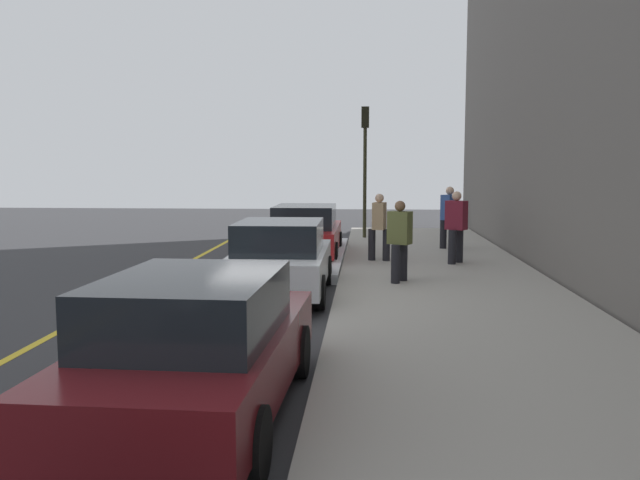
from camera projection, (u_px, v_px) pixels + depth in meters
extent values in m
plane|color=#333335|center=(283.00, 300.00, 13.08)|extent=(56.00, 56.00, 0.00)
cube|color=#A39E93|center=(455.00, 299.00, 12.84)|extent=(28.00, 4.60, 0.15)
cube|color=gold|center=(122.00, 298.00, 13.30)|extent=(28.00, 0.14, 0.01)
cube|color=white|center=(334.00, 257.00, 18.53)|extent=(7.63, 0.56, 0.22)
cylinder|color=black|center=(166.00, 348.00, 8.44)|extent=(0.65, 0.24, 0.64)
cylinder|color=black|center=(299.00, 351.00, 8.27)|extent=(0.65, 0.24, 0.64)
cylinder|color=black|center=(57.00, 436.00, 5.68)|extent=(0.65, 0.24, 0.64)
cylinder|color=black|center=(253.00, 444.00, 5.51)|extent=(0.65, 0.24, 0.64)
cube|color=maroon|center=(200.00, 360.00, 6.95)|extent=(4.57, 1.95, 0.64)
cube|color=black|center=(192.00, 306.00, 6.66)|extent=(2.40, 1.68, 0.60)
cylinder|color=black|center=(250.00, 269.00, 14.85)|extent=(0.64, 0.23, 0.64)
cylinder|color=black|center=(326.00, 270.00, 14.75)|extent=(0.64, 0.23, 0.64)
cylinder|color=black|center=(227.00, 291.00, 12.26)|extent=(0.64, 0.23, 0.64)
cylinder|color=black|center=(319.00, 292.00, 12.16)|extent=(0.64, 0.23, 0.64)
cube|color=white|center=(281.00, 266.00, 13.48)|extent=(4.23, 1.84, 0.64)
cube|color=black|center=(279.00, 237.00, 13.20)|extent=(2.20, 1.62, 0.60)
cylinder|color=black|center=(282.00, 242.00, 20.32)|extent=(0.64, 0.22, 0.64)
cylinder|color=black|center=(338.00, 242.00, 20.20)|extent=(0.64, 0.22, 0.64)
cylinder|color=black|center=(269.00, 254.00, 17.54)|extent=(0.64, 0.22, 0.64)
cylinder|color=black|center=(333.00, 254.00, 17.42)|extent=(0.64, 0.22, 0.64)
cube|color=maroon|center=(306.00, 238.00, 18.84)|extent=(4.52, 1.80, 0.64)
cube|color=black|center=(305.00, 216.00, 18.55)|extent=(2.35, 1.60, 0.60)
cylinder|color=black|center=(452.00, 247.00, 16.81)|extent=(0.20, 0.20, 0.85)
cylinder|color=black|center=(459.00, 246.00, 17.12)|extent=(0.20, 0.20, 0.85)
cube|color=maroon|center=(456.00, 215.00, 16.88)|extent=(0.53, 0.58, 0.72)
sphere|color=#D8AD8C|center=(457.00, 196.00, 16.83)|extent=(0.24, 0.24, 0.24)
cylinder|color=black|center=(455.00, 235.00, 19.76)|extent=(0.20, 0.20, 0.86)
cylinder|color=black|center=(443.00, 234.00, 20.04)|extent=(0.20, 0.20, 0.86)
cube|color=#335193|center=(450.00, 207.00, 19.81)|extent=(0.58, 0.56, 0.74)
sphere|color=#D8AD8C|center=(450.00, 191.00, 19.76)|extent=(0.24, 0.24, 0.24)
cylinder|color=black|center=(403.00, 262.00, 14.38)|extent=(0.19, 0.19, 0.81)
cylinder|color=black|center=(396.00, 264.00, 14.06)|extent=(0.19, 0.19, 0.81)
cube|color=brown|center=(400.00, 228.00, 14.14)|extent=(0.47, 0.55, 0.69)
sphere|color=brown|center=(400.00, 206.00, 14.09)|extent=(0.22, 0.22, 0.22)
cylinder|color=black|center=(386.00, 245.00, 17.42)|extent=(0.19, 0.19, 0.81)
cylinder|color=black|center=(372.00, 245.00, 17.52)|extent=(0.19, 0.19, 0.81)
cube|color=tan|center=(379.00, 216.00, 17.39)|extent=(0.52, 0.38, 0.69)
sphere|color=#D8AD8C|center=(379.00, 198.00, 17.34)|extent=(0.22, 0.22, 0.22)
cylinder|color=#2D2D19|center=(365.00, 183.00, 23.01)|extent=(0.12, 0.12, 3.73)
cube|color=black|center=(365.00, 117.00, 22.77)|extent=(0.26, 0.26, 0.70)
sphere|color=red|center=(365.00, 111.00, 22.89)|extent=(0.14, 0.14, 0.14)
sphere|color=orange|center=(365.00, 118.00, 22.92)|extent=(0.14, 0.14, 0.14)
sphere|color=green|center=(365.00, 124.00, 22.94)|extent=(0.14, 0.14, 0.14)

